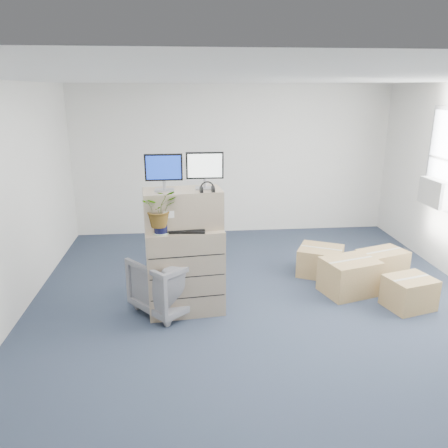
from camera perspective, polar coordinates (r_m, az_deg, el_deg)
The scene contains 17 objects.
ground at distance 5.52m, azimuth 5.27°, elevation -12.12°, with size 7.00×7.00×0.00m, color #22293D.
wall_back at distance 8.39m, azimuth 1.14°, elevation 8.29°, with size 6.00×0.02×2.80m, color silver.
ac_unit at distance 7.37m, azimuth 25.98°, elevation 3.72°, with size 0.24×0.60×0.40m, color silver.
filing_cabinet_lower at distance 5.50m, azimuth -5.13°, elevation -5.94°, with size 0.93×0.57×1.09m, color gray.
filing_cabinet_upper at distance 5.29m, azimuth -5.41°, elevation 2.02°, with size 0.93×0.47×0.47m, color gray.
monitor_left at distance 5.16m, azimuth -7.88°, elevation 6.97°, with size 0.44×0.17×0.43m.
monitor_right at distance 5.22m, azimuth -2.52°, elevation 7.27°, with size 0.45×0.17×0.44m.
headphones at distance 5.08m, azimuth -2.21°, elevation 4.69°, with size 0.17×0.17×0.02m, color black.
keyboard at distance 5.18m, azimuth -5.10°, elevation -0.85°, with size 0.48×0.20×0.03m, color black.
mouse at distance 5.28m, azimuth -1.79°, elevation -0.39°, with size 0.10×0.06×0.03m, color silver.
water_bottle at distance 5.35m, azimuth -4.76°, elevation 0.94°, with size 0.07×0.07×0.24m, color gray.
phone_dock at distance 5.35m, azimuth -5.29°, elevation 0.16°, with size 0.07×0.06×0.15m.
external_drive at distance 5.49m, azimuth -1.70°, elevation 0.44°, with size 0.20×0.15×0.06m, color black.
tissue_box at distance 5.41m, azimuth -2.37°, elevation 1.03°, with size 0.25×0.13×0.10m, color #3971C3.
potted_plant at distance 5.08m, azimuth -8.36°, elevation 1.41°, with size 0.46×0.49×0.43m.
office_chair at distance 5.58m, azimuth -7.22°, elevation -7.27°, with size 0.77×0.72×0.80m, color #555559.
cardboard_boxes at distance 6.48m, azimuth 17.22°, elevation -6.04°, with size 1.59×1.84×0.49m.
Camera 1 is at (-0.94, -4.73, 2.69)m, focal length 35.00 mm.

